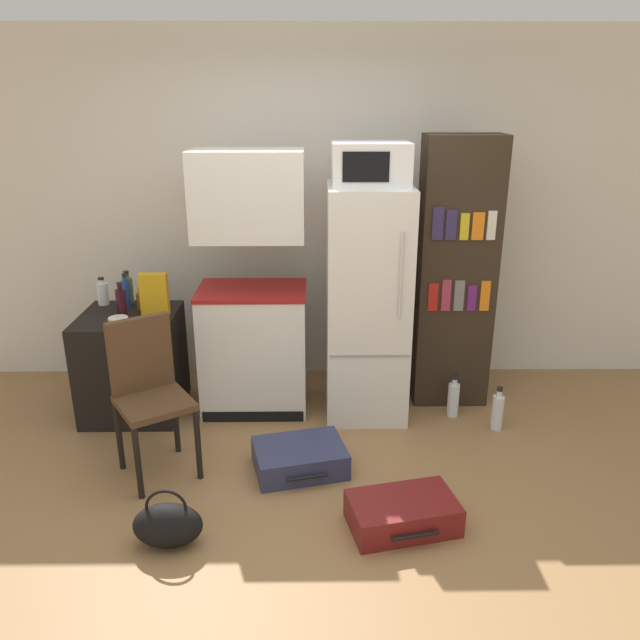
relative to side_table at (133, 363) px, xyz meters
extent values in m
plane|color=olive|center=(1.27, -1.27, -0.37)|extent=(24.00, 24.00, 0.00)
cube|color=silver|center=(1.47, 0.73, 0.97)|extent=(6.40, 0.10, 2.69)
cube|color=black|center=(0.00, 0.00, 0.00)|extent=(0.67, 0.66, 0.74)
cube|color=silver|center=(0.87, 0.07, 0.07)|extent=(0.75, 0.53, 0.88)
cube|color=maroon|center=(0.87, 0.07, 0.53)|extent=(0.77, 0.54, 0.03)
cube|color=silver|center=(0.87, 0.07, 1.20)|extent=(0.75, 0.45, 0.59)
cube|color=black|center=(0.87, -0.20, -0.33)|extent=(0.72, 0.01, 0.08)
cube|color=silver|center=(1.68, 0.01, 0.45)|extent=(0.56, 0.64, 1.64)
cube|color=gray|center=(1.68, -0.31, 0.19)|extent=(0.54, 0.01, 0.01)
cylinder|color=silver|center=(1.87, -0.32, 0.74)|extent=(0.02, 0.02, 0.57)
cube|color=silver|center=(1.68, 0.01, 1.41)|extent=(0.50, 0.38, 0.27)
cube|color=black|center=(1.64, -0.18, 1.41)|extent=(0.29, 0.01, 0.19)
cube|color=#2D2319|center=(2.33, 0.18, 0.61)|extent=(0.54, 0.31, 1.96)
cube|color=red|center=(2.15, 0.01, 0.49)|extent=(0.07, 0.01, 0.20)
cube|color=#A33351|center=(2.24, 0.01, 0.50)|extent=(0.06, 0.01, 0.23)
cube|color=slate|center=(2.33, 0.01, 0.50)|extent=(0.07, 0.01, 0.22)
cube|color=#661E75|center=(2.42, 0.01, 0.48)|extent=(0.06, 0.01, 0.19)
cube|color=orange|center=(2.52, 0.01, 0.50)|extent=(0.07, 0.01, 0.22)
cube|color=#332856|center=(2.15, 0.01, 1.01)|extent=(0.07, 0.01, 0.22)
cube|color=#332856|center=(2.24, 0.01, 1.00)|extent=(0.07, 0.01, 0.21)
cube|color=gold|center=(2.33, 0.01, 0.99)|extent=(0.06, 0.01, 0.18)
cube|color=orange|center=(2.42, 0.01, 0.99)|extent=(0.08, 0.01, 0.19)
cube|color=silver|center=(2.52, 0.01, 1.00)|extent=(0.06, 0.01, 0.20)
cylinder|color=black|center=(-0.03, -0.01, 0.47)|extent=(0.07, 0.07, 0.19)
cylinder|color=black|center=(-0.03, -0.01, 0.58)|extent=(0.03, 0.03, 0.03)
cylinder|color=black|center=(-0.03, -0.01, 0.61)|extent=(0.04, 0.04, 0.02)
cylinder|color=brown|center=(0.08, 0.12, 0.44)|extent=(0.07, 0.07, 0.13)
cylinder|color=brown|center=(0.08, 0.12, 0.51)|extent=(0.03, 0.03, 0.02)
cylinder|color=black|center=(0.08, 0.12, 0.53)|extent=(0.04, 0.04, 0.01)
cylinder|color=silver|center=(-0.24, 0.24, 0.45)|extent=(0.08, 0.08, 0.16)
cylinder|color=silver|center=(-0.24, 0.24, 0.55)|extent=(0.04, 0.04, 0.03)
cylinder|color=black|center=(-0.24, 0.24, 0.57)|extent=(0.04, 0.04, 0.02)
cylinder|color=#1E47A3|center=(-0.05, 0.18, 0.47)|extent=(0.06, 0.06, 0.20)
cylinder|color=#1E47A3|center=(-0.05, 0.18, 0.59)|extent=(0.03, 0.03, 0.04)
cylinder|color=black|center=(-0.05, 0.18, 0.61)|extent=(0.03, 0.03, 0.02)
cylinder|color=#566619|center=(-0.06, 0.27, 0.47)|extent=(0.08, 0.08, 0.19)
cylinder|color=#566619|center=(-0.06, 0.27, 0.58)|extent=(0.03, 0.03, 0.03)
cylinder|color=black|center=(-0.06, 0.27, 0.61)|extent=(0.04, 0.04, 0.02)
cylinder|color=silver|center=(-0.02, -0.16, 0.39)|extent=(0.13, 0.13, 0.04)
cube|color=gold|center=(0.20, 0.00, 0.52)|extent=(0.19, 0.07, 0.30)
cylinder|color=black|center=(0.31, -1.08, -0.14)|extent=(0.04, 0.04, 0.46)
cylinder|color=black|center=(0.62, -0.89, -0.14)|extent=(0.04, 0.04, 0.46)
cylinder|color=black|center=(0.11, -0.78, -0.14)|extent=(0.04, 0.04, 0.46)
cylinder|color=black|center=(0.42, -0.58, -0.14)|extent=(0.04, 0.04, 0.46)
cube|color=#4C331E|center=(0.36, -0.83, 0.11)|extent=(0.55, 0.55, 0.04)
cube|color=#4C331E|center=(0.27, -0.68, 0.36)|extent=(0.35, 0.25, 0.46)
cube|color=navy|center=(1.22, -0.80, -0.29)|extent=(0.63, 0.51, 0.16)
cylinder|color=black|center=(1.27, -1.01, -0.29)|extent=(0.24, 0.08, 0.02)
cube|color=maroon|center=(1.79, -1.35, -0.29)|extent=(0.63, 0.46, 0.17)
cylinder|color=black|center=(1.83, -1.54, -0.29)|extent=(0.25, 0.08, 0.02)
ellipsoid|color=black|center=(0.56, -1.49, -0.25)|extent=(0.36, 0.20, 0.24)
torus|color=black|center=(0.56, -1.49, -0.14)|extent=(0.21, 0.02, 0.21)
cylinder|color=silver|center=(2.32, -0.11, -0.25)|extent=(0.08, 0.08, 0.25)
cylinder|color=silver|center=(2.32, -0.11, -0.10)|extent=(0.04, 0.04, 0.04)
cylinder|color=black|center=(2.32, -0.11, -0.07)|extent=(0.04, 0.04, 0.03)
cylinder|color=silver|center=(2.58, -0.31, -0.25)|extent=(0.08, 0.08, 0.25)
cylinder|color=silver|center=(2.58, -0.31, -0.10)|extent=(0.04, 0.04, 0.04)
cylinder|color=black|center=(2.58, -0.31, -0.07)|extent=(0.04, 0.04, 0.03)
camera|label=1|loc=(1.31, -4.14, 1.83)|focal=35.00mm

